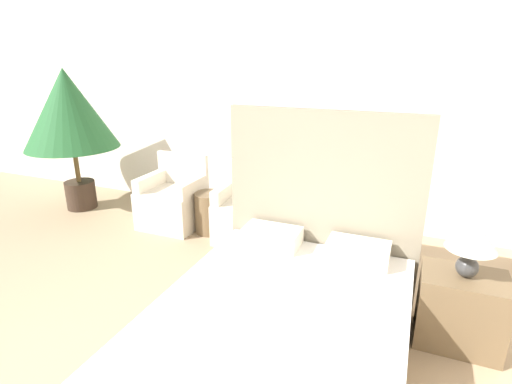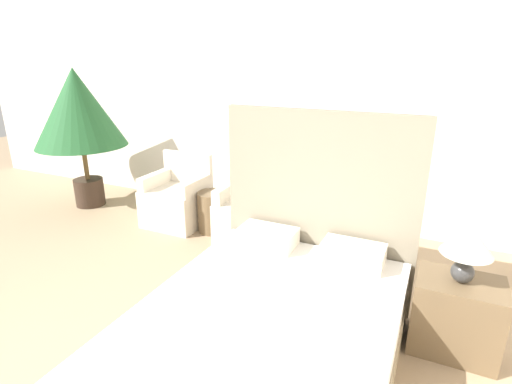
# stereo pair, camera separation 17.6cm
# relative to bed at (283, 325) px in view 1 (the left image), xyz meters

# --- Properties ---
(wall_back) EXTENTS (10.00, 0.06, 2.90)m
(wall_back) POSITION_rel_bed_xyz_m (-1.15, 2.50, 1.16)
(wall_back) COLOR silver
(wall_back) RESTS_ON ground_plane
(bed) EXTENTS (1.55, 2.05, 1.55)m
(bed) POSITION_rel_bed_xyz_m (0.00, 0.00, 0.00)
(bed) COLOR #8C7A5B
(bed) RESTS_ON ground_plane
(armchair_near_window_left) EXTENTS (0.67, 0.61, 0.82)m
(armchair_near_window_left) POSITION_rel_bed_xyz_m (-1.94, 1.67, -0.02)
(armchair_near_window_left) COLOR beige
(armchair_near_window_left) RESTS_ON ground_plane
(armchair_near_window_right) EXTENTS (0.70, 0.65, 0.82)m
(armchair_near_window_right) POSITION_rel_bed_xyz_m (-0.95, 1.67, -0.02)
(armchair_near_window_right) COLOR beige
(armchair_near_window_right) RESTS_ON ground_plane
(potted_palm) EXTENTS (1.14, 1.14, 1.79)m
(potted_palm) POSITION_rel_bed_xyz_m (-3.40, 1.68, 0.97)
(potted_palm) COLOR #38281E
(potted_palm) RESTS_ON ground_plane
(nightstand) EXTENTS (0.55, 0.40, 0.53)m
(nightstand) POSITION_rel_bed_xyz_m (1.07, 0.66, -0.03)
(nightstand) COLOR brown
(nightstand) RESTS_ON ground_plane
(table_lamp) EXTENTS (0.32, 0.32, 0.40)m
(table_lamp) POSITION_rel_bed_xyz_m (1.06, 0.66, 0.51)
(table_lamp) COLOR #333333
(table_lamp) RESTS_ON nightstand
(side_table) EXTENTS (0.34, 0.34, 0.47)m
(side_table) POSITION_rel_bed_xyz_m (-1.44, 1.66, -0.06)
(side_table) COLOR brown
(side_table) RESTS_ON ground_plane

